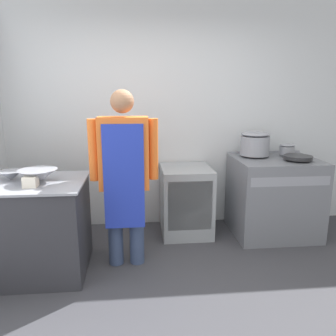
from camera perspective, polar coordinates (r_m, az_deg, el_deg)
ground_plane at (r=2.64m, az=1.89°, el=-25.37°), size 14.00×14.00×0.00m
wall_back at (r=4.01m, az=-1.54°, el=8.91°), size 8.00×0.05×2.70m
prep_counter at (r=3.28m, az=-22.81°, el=-9.57°), size 1.02×0.78×0.87m
stove at (r=4.03m, az=17.88°, el=-4.71°), size 0.93×0.79×0.92m
fridge_unit at (r=3.87m, az=3.14°, el=-5.67°), size 0.57×0.63×0.79m
person_cook at (r=3.04m, az=-7.64°, el=-0.25°), size 0.63×0.24×1.67m
mixing_bowl at (r=3.06m, az=-21.69°, el=-1.32°), size 0.33×0.33×0.12m
small_bowl at (r=3.26m, az=-25.67°, el=-1.18°), size 0.22×0.22×0.08m
plastic_tub at (r=2.96m, az=-22.81°, el=-2.19°), size 0.11×0.11×0.09m
stock_pot at (r=3.95m, az=14.90°, el=4.18°), size 0.33×0.33×0.27m
saute_pan at (r=3.87m, az=21.70°, el=1.74°), size 0.31×0.31×0.04m
sauce_pot at (r=4.11m, az=20.02°, el=3.10°), size 0.17×0.17×0.13m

